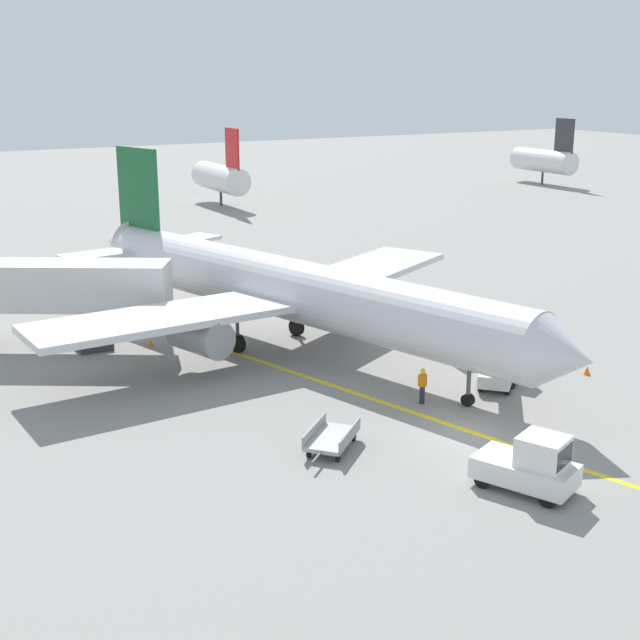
% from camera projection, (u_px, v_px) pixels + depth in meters
% --- Properties ---
extents(ground_plane, '(300.00, 300.00, 0.00)m').
position_uv_depth(ground_plane, '(468.00, 435.00, 36.64)').
color(ground_plane, gray).
extents(taxi_line_yellow, '(22.35, 76.98, 0.01)m').
position_uv_depth(taxi_line_yellow, '(381.00, 402.00, 40.34)').
color(taxi_line_yellow, yellow).
rests_on(taxi_line_yellow, ground).
extents(airliner, '(27.81, 34.71, 10.10)m').
position_uv_depth(airliner, '(285.00, 288.00, 47.09)').
color(airliner, silver).
rests_on(airliner, ground).
extents(jet_bridge, '(12.31, 8.72, 4.85)m').
position_uv_depth(jet_bridge, '(32.00, 286.00, 47.04)').
color(jet_bridge, silver).
rests_on(jet_bridge, ground).
extents(pushback_tug, '(3.19, 4.06, 2.20)m').
position_uv_depth(pushback_tug, '(531.00, 465.00, 31.55)').
color(pushback_tug, silver).
rests_on(pushback_tug, ground).
extents(baggage_tug_near_wing, '(2.73, 2.25, 2.10)m').
position_uv_depth(baggage_tug_near_wing, '(509.00, 363.00, 42.88)').
color(baggage_tug_near_wing, silver).
rests_on(baggage_tug_near_wing, ground).
extents(belt_loader_forward_hold, '(2.01, 5.13, 2.59)m').
position_uv_depth(belt_loader_forward_hold, '(431.00, 330.00, 48.78)').
color(belt_loader_forward_hold, silver).
rests_on(belt_loader_forward_hold, ground).
extents(belt_loader_aft_hold, '(4.50, 4.33, 2.59)m').
position_uv_depth(belt_loader_aft_hold, '(498.00, 369.00, 42.42)').
color(belt_loader_aft_hold, silver).
rests_on(belt_loader_aft_hold, ground).
extents(baggage_cart_loaded, '(3.34, 3.10, 0.94)m').
position_uv_depth(baggage_cart_loaded, '(332.00, 438.00, 35.19)').
color(baggage_cart_loaded, '#A5A5A8').
rests_on(baggage_cart_loaded, ground).
extents(ground_crew_marshaller, '(0.36, 0.24, 1.70)m').
position_uv_depth(ground_crew_marshaller, '(422.00, 385.00, 39.89)').
color(ground_crew_marshaller, '#26262D').
rests_on(ground_crew_marshaller, ground).
extents(safety_cone_nose_left, '(0.36, 0.36, 0.44)m').
position_uv_depth(safety_cone_nose_left, '(150.00, 343.00, 48.31)').
color(safety_cone_nose_left, orange).
rests_on(safety_cone_nose_left, ground).
extents(safety_cone_nose_right, '(0.36, 0.36, 0.44)m').
position_uv_depth(safety_cone_nose_right, '(587.00, 370.00, 43.91)').
color(safety_cone_nose_right, orange).
rests_on(safety_cone_nose_right, ground).
extents(safety_cone_wingtip_left, '(0.36, 0.36, 0.44)m').
position_uv_depth(safety_cone_wingtip_left, '(479.00, 323.00, 52.13)').
color(safety_cone_wingtip_left, orange).
rests_on(safety_cone_wingtip_left, ground).
extents(distant_aircraft_mid_right, '(3.00, 10.10, 8.80)m').
position_uv_depth(distant_aircraft_mid_right, '(221.00, 177.00, 98.35)').
color(distant_aircraft_mid_right, silver).
rests_on(distant_aircraft_mid_right, ground).
extents(distant_aircraft_far_right, '(3.00, 10.10, 8.80)m').
position_uv_depth(distant_aircraft_far_right, '(544.00, 160.00, 117.44)').
color(distant_aircraft_far_right, silver).
rests_on(distant_aircraft_far_right, ground).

